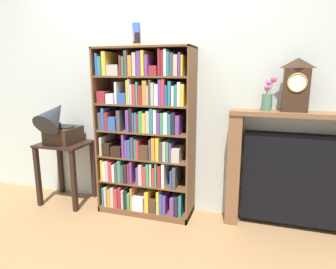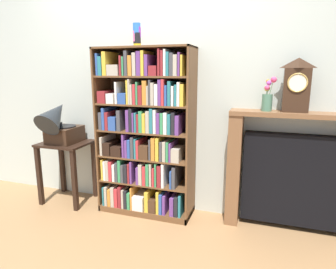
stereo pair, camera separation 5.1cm
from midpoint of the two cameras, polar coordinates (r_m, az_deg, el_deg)
The scene contains 9 objects.
ground_plane at distance 3.11m, azimuth -4.20°, elevation -15.29°, with size 8.17×6.40×0.02m, color #997047.
wall_back at distance 2.95m, azimuth 1.88°, elevation 9.77°, with size 5.17×0.08×2.60m, color beige.
bookshelf at distance 2.89m, azimuth -4.01°, elevation -0.58°, with size 0.95×0.35×1.65m.
cup_stack at distance 2.91m, azimuth -5.56°, elevation 18.75°, with size 0.07×0.07×0.22m.
side_table_left at distance 3.39m, azimuth -18.78°, elevation -4.42°, with size 0.51×0.44×0.67m.
gramophone at distance 3.24m, azimuth -20.08°, elevation 2.07°, with size 0.29×0.51×0.52m.
fireplace_mantel at distance 2.86m, azimuth 24.03°, elevation -7.09°, with size 1.18×0.23×1.09m.
mantel_clock at distance 2.69m, azimuth 24.37°, elevation 8.76°, with size 0.21×0.11×0.45m.
flower_vase at distance 2.68m, azimuth 19.43°, elevation 6.85°, with size 0.11×0.12×0.30m.
Camera 2 is at (1.10, -2.53, 1.43)m, focal length 31.17 mm.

